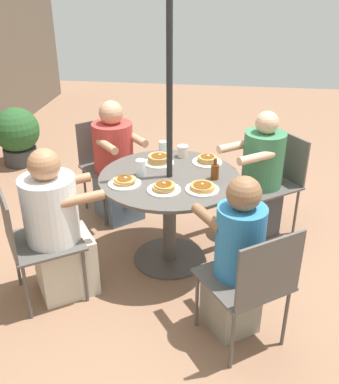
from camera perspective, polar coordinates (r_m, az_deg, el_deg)
The scene contains 21 objects.
ground_plane at distance 3.82m, azimuth 0.00°, elevation -8.40°, with size 12.00×12.00×0.00m, color #8C664C.
patio_table at distance 3.52m, azimuth 0.00°, elevation -0.62°, with size 1.09×1.09×0.76m.
umbrella_pole at distance 3.28m, azimuth 0.00°, elevation 8.63°, with size 0.05×0.05×2.36m, color black.
patio_chair_north at distance 4.39m, azimuth -7.97°, elevation 4.04°, with size 0.68×0.68×0.89m.
diner_north at distance 4.24m, azimuth -6.85°, elevation 3.19°, with size 0.59×0.58×1.14m.
patio_chair_east at distance 3.28m, azimuth -17.10°, elevation -5.51°, with size 0.67×0.67×0.89m.
diner_east at distance 3.30m, azimuth -14.04°, elevation -4.87°, with size 0.58×0.61×1.15m.
patio_chair_south at distance 2.80m, azimuth 10.49°, elevation -10.92°, with size 0.67×0.67×0.89m.
diner_south at distance 2.90m, azimuth 8.40°, elevation -8.85°, with size 0.53×0.50×1.14m.
patio_chair_west at distance 4.12m, azimuth 13.19°, elevation 1.96°, with size 0.67×0.67×0.89m.
diner_west at distance 4.01m, azimuth 11.25°, elevation 1.44°, with size 0.58×0.61×1.14m.
pancake_plate_a at distance 3.67m, azimuth 4.82°, elevation 4.06°, with size 0.24×0.24×0.07m.
pancake_plate_b at distance 3.32m, azimuth -5.74°, elevation 1.29°, with size 0.24×0.24×0.06m.
pancake_plate_c at distance 3.21m, azimuth -0.72°, elevation 0.53°, with size 0.24×0.24×0.07m.
pancake_plate_d at distance 3.65m, azimuth -1.35°, elevation 4.11°, with size 0.24×0.24×0.08m.
pancake_plate_e at distance 3.23m, azimuth 4.20°, elevation 0.54°, with size 0.24×0.24×0.05m.
syrup_bottle at distance 3.38m, azimuth 5.79°, elevation 2.66°, with size 0.08×0.06×0.17m.
coffee_cup at distance 3.77m, azimuth 1.69°, elevation 5.20°, with size 0.09×0.09×0.10m.
drinking_glass_a at distance 3.83m, azimuth -0.84°, elevation 5.66°, with size 0.07×0.07×0.11m, color silver.
drinking_glass_b at distance 3.43m, azimuth -3.67°, elevation 3.09°, with size 0.08×0.08×0.13m, color silver.
potted_shrub at distance 5.75m, azimuth -18.78°, elevation 6.95°, with size 0.54×0.54×0.70m.
Camera 1 is at (-3.08, -0.41, 2.23)m, focal length 42.00 mm.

